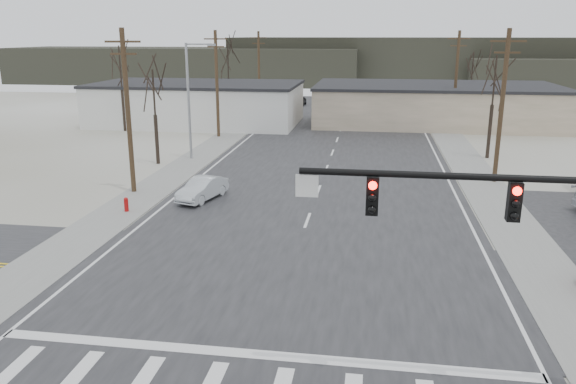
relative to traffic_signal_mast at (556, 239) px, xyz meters
name	(u,v)px	position (x,y,z in m)	size (l,w,h in m)	color
ground	(284,285)	(-7.89, 6.20, -4.67)	(140.00, 140.00, 0.00)	silver
main_road	(320,187)	(-7.89, 21.20, -4.65)	(18.00, 110.00, 0.05)	black
cross_road	(284,284)	(-7.89, 6.20, -4.65)	(90.00, 10.00, 0.04)	black
sidewalk_left	(188,164)	(-18.49, 26.20, -4.64)	(3.00, 90.00, 0.06)	gray
sidewalk_right	(475,174)	(2.71, 26.20, -4.64)	(3.00, 90.00, 0.06)	gray
traffic_signal_mast	(556,239)	(0.00, 0.00, 0.00)	(8.95, 0.43, 7.20)	black
fire_hydrant	(126,205)	(-18.09, 14.20, -4.22)	(0.24, 0.24, 0.87)	#A50C0C
building_left_far	(198,103)	(-23.89, 46.20, -2.42)	(22.30, 12.30, 4.50)	silver
building_right_far	(435,104)	(2.11, 50.20, -2.52)	(26.30, 14.30, 4.30)	beige
upole_left_b	(128,109)	(-19.39, 18.20, 0.55)	(2.20, 0.30, 10.00)	#42301E
upole_left_c	(217,82)	(-19.39, 38.20, 0.55)	(2.20, 0.30, 10.00)	#42301E
upole_left_d	(259,70)	(-19.39, 58.20, 0.55)	(2.20, 0.30, 10.00)	#42301E
upole_right_a	(502,104)	(3.61, 24.20, 0.55)	(2.20, 0.30, 10.00)	#42301E
upole_right_b	(456,79)	(3.61, 46.20, 0.55)	(2.20, 0.30, 10.00)	#42301E
streetlight_main	(191,95)	(-18.69, 28.20, 0.41)	(2.40, 0.25, 9.00)	gray
tree_left_near	(154,95)	(-20.89, 26.20, 0.55)	(3.30, 3.30, 7.35)	#2C231B
tree_right_mid	(494,83)	(4.61, 32.20, 1.26)	(3.74, 3.74, 8.33)	#2C231B
tree_left_far	(228,63)	(-21.89, 52.20, 1.61)	(3.96, 3.96, 8.82)	#2C231B
tree_right_far	(472,69)	(7.11, 58.20, 0.91)	(3.52, 3.52, 7.84)	#2C231B
tree_left_mid	(120,69)	(-29.89, 40.20, 1.61)	(3.96, 3.96, 8.82)	#2C231B
hill_left	(185,65)	(-42.89, 98.20, -1.17)	(70.00, 18.00, 7.00)	#333026
hill_center	(435,61)	(7.11, 102.20, -0.17)	(80.00, 18.00, 9.00)	#333026
sedan_crossing	(202,189)	(-14.58, 17.17, -3.97)	(1.39, 4.00, 1.32)	silver
car_far_a	(372,109)	(-4.79, 54.63, -3.80)	(2.31, 5.68, 1.65)	black
car_far_b	(300,101)	(-14.79, 64.23, -4.03)	(1.42, 3.53, 1.20)	black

